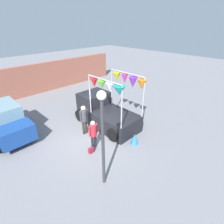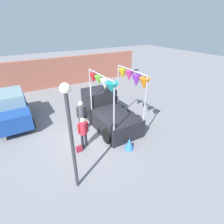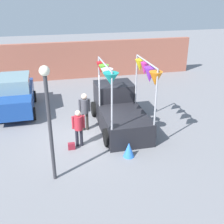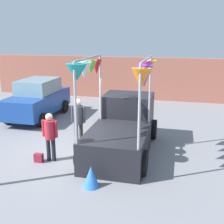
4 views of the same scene
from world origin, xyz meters
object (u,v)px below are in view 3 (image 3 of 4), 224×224
Objects in this scene: handbag at (72,146)px; folded_kite_bundle_azure at (129,150)px; person_customer at (79,125)px; person_vendor at (85,108)px; vendor_truck at (119,108)px; parked_car at (16,94)px; street_lamp at (48,109)px.

folded_kite_bundle_azure reaches higher than handbag.
person_vendor is at bearing 71.70° from person_customer.
handbag is at bearing -146.10° from vendor_truck.
handbag is 0.47× the size of folded_kite_bundle_azure.
handbag is (2.37, -4.54, -0.80)m from parked_car.
person_vendor is 2.00m from handbag.
street_lamp is (-3.18, -3.41, 1.67)m from vendor_truck.
folded_kite_bundle_azure is (2.11, -1.05, 0.16)m from handbag.
parked_car is 1.01× the size of street_lamp.
person_customer is at bearing -108.30° from person_vendor.
vendor_truck is 14.81× the size of handbag.
parked_car is at bearing 104.29° from street_lamp.
person_customer reaches higher than handbag.
street_lamp reaches higher than vendor_truck.
person_vendor is at bearing 64.99° from street_lamp.
parked_car reaches higher than handbag.
parked_car is 6.67× the size of folded_kite_bundle_azure.
parked_car reaches higher than person_vendor.
handbag is (-0.80, -1.57, -0.94)m from person_vendor.
vendor_truck is 1.04× the size of street_lamp.
folded_kite_bundle_azure is at bearing -35.49° from person_customer.
parked_car is at bearing 122.07° from person_customer.
person_customer is 1.45m from person_vendor.
person_vendor is at bearing -177.84° from vendor_truck.
handbag is at bearing 153.45° from folded_kite_bundle_azure.
vendor_truck is 1.63m from person_vendor.
folded_kite_bundle_azure is at bearing -26.55° from handbag.
parked_car is 2.51× the size of person_customer.
vendor_truck is 2.33× the size of person_vendor.
person_customer is 2.25m from folded_kite_bundle_azure.
parked_car is 7.19m from folded_kite_bundle_azure.
folded_kite_bundle_azure is (1.30, -2.62, -0.78)m from person_vendor.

